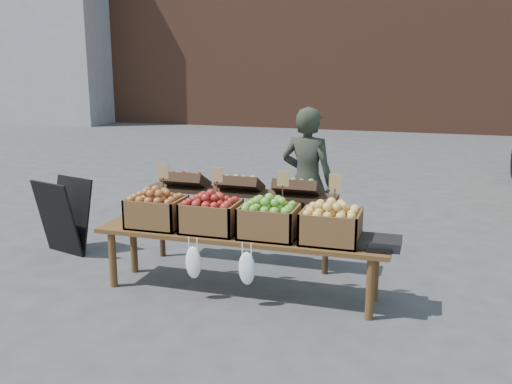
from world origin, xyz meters
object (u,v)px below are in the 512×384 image
(back_table, at_px, (240,217))
(display_bench, at_px, (240,264))
(crate_golden_apples, at_px, (157,212))
(crate_green_apples, at_px, (331,227))
(chalkboard_sign, at_px, (64,216))
(vendor, at_px, (307,181))
(crate_russet_pears, at_px, (211,217))
(crate_red_apples, at_px, (269,222))
(weighing_scale, at_px, (381,243))

(back_table, height_order, display_bench, back_table)
(crate_golden_apples, xyz_separation_m, crate_green_apples, (1.65, 0.00, 0.00))
(chalkboard_sign, bearing_deg, vendor, 34.13)
(crate_russet_pears, bearing_deg, vendor, 65.76)
(vendor, xyz_separation_m, display_bench, (-0.33, -1.34, -0.53))
(chalkboard_sign, height_order, crate_red_apples, crate_red_apples)
(vendor, bearing_deg, crate_red_apples, 96.39)
(chalkboard_sign, height_order, display_bench, chalkboard_sign)
(crate_golden_apples, bearing_deg, vendor, 49.27)
(display_bench, relative_size, crate_red_apples, 5.40)
(display_bench, xyz_separation_m, crate_golden_apples, (-0.83, 0.00, 0.42))
(weighing_scale, bearing_deg, crate_green_apples, 180.00)
(display_bench, relative_size, crate_green_apples, 5.40)
(crate_golden_apples, xyz_separation_m, crate_russet_pears, (0.55, 0.00, 0.00))
(vendor, xyz_separation_m, crate_russet_pears, (-0.60, -1.34, -0.10))
(chalkboard_sign, xyz_separation_m, back_table, (1.98, 0.21, 0.10))
(crate_red_apples, bearing_deg, weighing_scale, 0.00)
(display_bench, xyz_separation_m, crate_green_apples, (0.82, 0.00, 0.42))
(back_table, bearing_deg, crate_golden_apples, -129.08)
(vendor, relative_size, chalkboard_sign, 1.92)
(chalkboard_sign, bearing_deg, weighing_scale, 7.75)
(crate_russet_pears, xyz_separation_m, weighing_scale, (1.53, 0.00, -0.10))
(vendor, distance_m, crate_green_apples, 1.43)
(crate_russet_pears, relative_size, weighing_scale, 1.47)
(back_table, xyz_separation_m, crate_red_apples, (0.52, -0.72, 0.19))
(chalkboard_sign, distance_m, crate_russet_pears, 2.03)
(back_table, xyz_separation_m, crate_russet_pears, (-0.03, -0.72, 0.19))
(chalkboard_sign, relative_size, display_bench, 0.31)
(vendor, bearing_deg, display_bench, 84.89)
(weighing_scale, bearing_deg, back_table, 154.21)
(back_table, bearing_deg, display_bench, -71.54)
(chalkboard_sign, distance_m, display_bench, 2.28)
(vendor, bearing_deg, crate_russet_pears, 74.41)
(vendor, distance_m, back_table, 0.89)
(vendor, distance_m, chalkboard_sign, 2.71)
(back_table, distance_m, weighing_scale, 1.66)
(crate_green_apples, bearing_deg, weighing_scale, 0.00)
(crate_golden_apples, relative_size, crate_green_apples, 1.00)
(display_bench, distance_m, crate_golden_apples, 0.93)
(display_bench, distance_m, crate_red_apples, 0.51)
(crate_golden_apples, bearing_deg, crate_red_apples, 0.00)
(crate_russet_pears, height_order, crate_red_apples, same)
(back_table, height_order, crate_red_apples, back_table)
(chalkboard_sign, xyz_separation_m, crate_russet_pears, (1.95, -0.51, 0.29))
(vendor, xyz_separation_m, crate_red_apples, (-0.05, -1.34, -0.10))
(crate_golden_apples, height_order, crate_red_apples, same)
(vendor, height_order, crate_russet_pears, vendor)
(crate_golden_apples, distance_m, crate_red_apples, 1.10)
(weighing_scale, bearing_deg, chalkboard_sign, 171.71)
(back_table, relative_size, crate_red_apples, 4.20)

